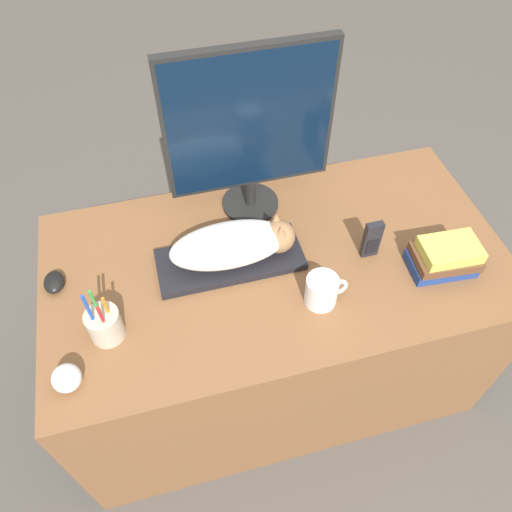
# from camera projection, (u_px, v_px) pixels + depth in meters

# --- Properties ---
(ground_plane) EXTENTS (12.00, 12.00, 0.00)m
(ground_plane) POSITION_uv_depth(u_px,v_px,m) (299.00, 456.00, 1.87)
(ground_plane) COLOR #4C4742
(desk) EXTENTS (1.43, 0.76, 0.72)m
(desk) POSITION_uv_depth(u_px,v_px,m) (274.00, 321.00, 1.82)
(desk) COLOR brown
(desk) RESTS_ON ground_plane
(keyboard) EXTENTS (0.45, 0.18, 0.02)m
(keyboard) POSITION_uv_depth(u_px,v_px,m) (230.00, 260.00, 1.53)
(keyboard) COLOR black
(keyboard) RESTS_ON desk
(cat) EXTENTS (0.38, 0.16, 0.12)m
(cat) POSITION_uv_depth(u_px,v_px,m) (237.00, 243.00, 1.48)
(cat) COLOR white
(cat) RESTS_ON keyboard
(monitor) EXTENTS (0.51, 0.19, 0.57)m
(monitor) POSITION_uv_depth(u_px,v_px,m) (250.00, 128.00, 1.45)
(monitor) COLOR black
(monitor) RESTS_ON desk
(computer_mouse) EXTENTS (0.06, 0.08, 0.04)m
(computer_mouse) POSITION_uv_depth(u_px,v_px,m) (54.00, 282.00, 1.47)
(computer_mouse) COLOR black
(computer_mouse) RESTS_ON desk
(coffee_mug) EXTENTS (0.13, 0.09, 0.10)m
(coffee_mug) POSITION_uv_depth(u_px,v_px,m) (322.00, 290.00, 1.41)
(coffee_mug) COLOR silver
(coffee_mug) RESTS_ON desk
(pen_cup) EXTENTS (0.09, 0.09, 0.20)m
(pen_cup) POSITION_uv_depth(u_px,v_px,m) (105.00, 324.00, 1.34)
(pen_cup) COLOR #B2A893
(pen_cup) RESTS_ON desk
(baseball) EXTENTS (0.07, 0.07, 0.07)m
(baseball) POSITION_uv_depth(u_px,v_px,m) (67.00, 378.00, 1.26)
(baseball) COLOR silver
(baseball) RESTS_ON desk
(phone) EXTENTS (0.05, 0.02, 0.14)m
(phone) POSITION_uv_depth(u_px,v_px,m) (372.00, 240.00, 1.51)
(phone) COLOR black
(phone) RESTS_ON desk
(book_stack) EXTENTS (0.20, 0.15, 0.11)m
(book_stack) POSITION_uv_depth(u_px,v_px,m) (445.00, 257.00, 1.49)
(book_stack) COLOR navy
(book_stack) RESTS_ON desk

